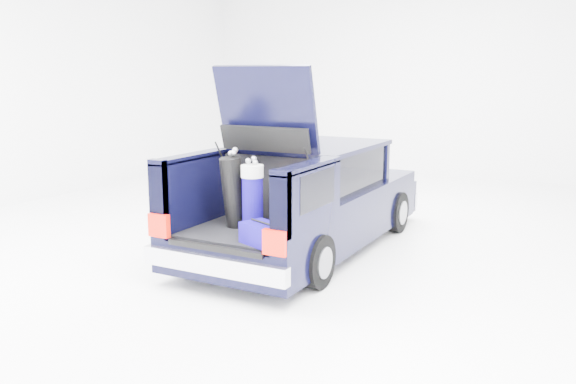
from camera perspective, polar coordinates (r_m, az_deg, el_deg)
The scene contains 6 objects.
ground at distance 8.46m, azimuth 1.61°, elevation -5.30°, with size 14.00×14.00×0.00m, color white.
car at distance 8.39m, azimuth 1.96°, elevation -0.70°, with size 1.87×4.65×2.47m.
red_suitcase at distance 7.15m, azimuth 0.07°, elevation -0.91°, with size 0.39×0.26×0.63m.
black_golf_bag at distance 7.13m, azimuth -5.10°, elevation 0.00°, with size 0.37×0.41×0.93m.
blue_golf_bag at distance 6.94m, azimuth -3.34°, elevation -0.52°, with size 0.29×0.29×0.86m.
blue_duffel at distance 6.45m, azimuth -2.33°, elevation -3.94°, with size 0.55×0.46×0.25m.
Camera 1 is at (3.63, -7.26, 2.38)m, focal length 38.00 mm.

